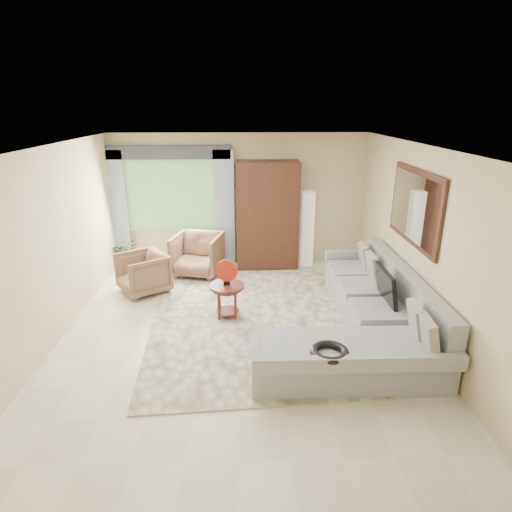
{
  "coord_description": "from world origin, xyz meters",
  "views": [
    {
      "loc": [
        0.07,
        -5.42,
        3.1
      ],
      "look_at": [
        0.25,
        0.35,
        1.05
      ],
      "focal_mm": 30.0,
      "sensor_mm": 36.0,
      "label": 1
    }
  ],
  "objects_px": {
    "sectional_sofa": "(367,320)",
    "coffee_table": "(227,300)",
    "tv_screen": "(386,286)",
    "armoire": "(268,215)",
    "armchair_right": "(198,255)",
    "armchair_left": "(143,273)",
    "potted_plant": "(125,252)",
    "floor_lamp": "(307,229)"
  },
  "relations": [
    {
      "from": "sectional_sofa",
      "to": "coffee_table",
      "type": "relative_size",
      "value": 6.46
    },
    {
      "from": "tv_screen",
      "to": "armoire",
      "type": "distance_m",
      "value": 3.13
    },
    {
      "from": "tv_screen",
      "to": "sectional_sofa",
      "type": "bearing_deg",
      "value": -148.18
    },
    {
      "from": "sectional_sofa",
      "to": "armchair_right",
      "type": "bearing_deg",
      "value": 136.25
    },
    {
      "from": "sectional_sofa",
      "to": "armoire",
      "type": "distance_m",
      "value": 3.24
    },
    {
      "from": "armchair_left",
      "to": "coffee_table",
      "type": "bearing_deg",
      "value": 22.21
    },
    {
      "from": "armchair_right",
      "to": "potted_plant",
      "type": "xyz_separation_m",
      "value": [
        -1.52,
        0.52,
        -0.11
      ]
    },
    {
      "from": "armchair_right",
      "to": "floor_lamp",
      "type": "distance_m",
      "value": 2.24
    },
    {
      "from": "armchair_left",
      "to": "floor_lamp",
      "type": "xyz_separation_m",
      "value": [
        3.02,
        1.29,
        0.4
      ]
    },
    {
      "from": "armchair_left",
      "to": "armchair_right",
      "type": "bearing_deg",
      "value": 98.8
    },
    {
      "from": "potted_plant",
      "to": "armoire",
      "type": "distance_m",
      "value": 2.97
    },
    {
      "from": "tv_screen",
      "to": "potted_plant",
      "type": "xyz_separation_m",
      "value": [
        -4.37,
        2.83,
        -0.43
      ]
    },
    {
      "from": "armoire",
      "to": "floor_lamp",
      "type": "bearing_deg",
      "value": 4.29
    },
    {
      "from": "sectional_sofa",
      "to": "armchair_left",
      "type": "xyz_separation_m",
      "value": [
        -3.45,
        1.67,
        0.07
      ]
    },
    {
      "from": "potted_plant",
      "to": "coffee_table",
      "type": "bearing_deg",
      "value": -47.2
    },
    {
      "from": "coffee_table",
      "to": "armoire",
      "type": "xyz_separation_m",
      "value": [
        0.74,
        2.21,
        0.77
      ]
    },
    {
      "from": "potted_plant",
      "to": "floor_lamp",
      "type": "bearing_deg",
      "value": -0.59
    },
    {
      "from": "coffee_table",
      "to": "potted_plant",
      "type": "distance_m",
      "value": 3.14
    },
    {
      "from": "floor_lamp",
      "to": "sectional_sofa",
      "type": "bearing_deg",
      "value": -81.67
    },
    {
      "from": "armchair_right",
      "to": "armchair_left",
      "type": "bearing_deg",
      "value": -123.72
    },
    {
      "from": "tv_screen",
      "to": "armchair_left",
      "type": "height_order",
      "value": "tv_screen"
    },
    {
      "from": "tv_screen",
      "to": "coffee_table",
      "type": "distance_m",
      "value": 2.34
    },
    {
      "from": "armoire",
      "to": "potted_plant",
      "type": "bearing_deg",
      "value": 178.04
    },
    {
      "from": "floor_lamp",
      "to": "armchair_left",
      "type": "bearing_deg",
      "value": -156.93
    },
    {
      "from": "tv_screen",
      "to": "floor_lamp",
      "type": "distance_m",
      "value": 2.88
    },
    {
      "from": "armchair_left",
      "to": "potted_plant",
      "type": "distance_m",
      "value": 1.48
    },
    {
      "from": "sectional_sofa",
      "to": "armoire",
      "type": "relative_size",
      "value": 1.65
    },
    {
      "from": "armchair_left",
      "to": "armoire",
      "type": "distance_m",
      "value": 2.63
    },
    {
      "from": "coffee_table",
      "to": "armoire",
      "type": "distance_m",
      "value": 2.45
    },
    {
      "from": "armchair_left",
      "to": "floor_lamp",
      "type": "bearing_deg",
      "value": 78.77
    },
    {
      "from": "tv_screen",
      "to": "armchair_left",
      "type": "distance_m",
      "value": 4.03
    },
    {
      "from": "tv_screen",
      "to": "armchair_right",
      "type": "height_order",
      "value": "tv_screen"
    },
    {
      "from": "sectional_sofa",
      "to": "armchair_right",
      "type": "height_order",
      "value": "sectional_sofa"
    },
    {
      "from": "armoire",
      "to": "floor_lamp",
      "type": "height_order",
      "value": "armoire"
    },
    {
      "from": "armoire",
      "to": "coffee_table",
      "type": "bearing_deg",
      "value": -108.4
    },
    {
      "from": "coffee_table",
      "to": "armoire",
      "type": "relative_size",
      "value": 0.25
    },
    {
      "from": "armchair_left",
      "to": "armoire",
      "type": "height_order",
      "value": "armoire"
    },
    {
      "from": "coffee_table",
      "to": "sectional_sofa",
      "type": "bearing_deg",
      "value": -19.26
    },
    {
      "from": "sectional_sofa",
      "to": "armchair_left",
      "type": "relative_size",
      "value": 4.48
    },
    {
      "from": "armoire",
      "to": "floor_lamp",
      "type": "relative_size",
      "value": 1.4
    },
    {
      "from": "armoire",
      "to": "armchair_left",
      "type": "bearing_deg",
      "value": -151.08
    },
    {
      "from": "sectional_sofa",
      "to": "coffee_table",
      "type": "xyz_separation_m",
      "value": [
        -1.97,
        0.69,
        -0.0
      ]
    }
  ]
}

